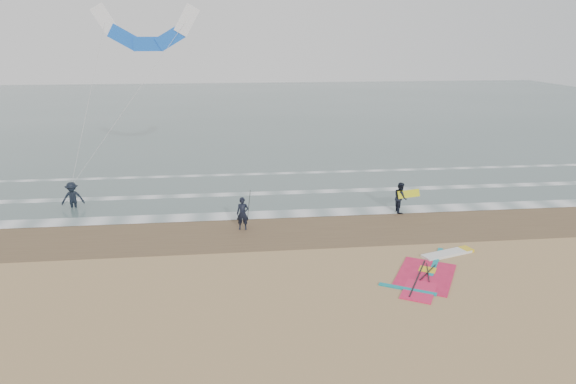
{
  "coord_description": "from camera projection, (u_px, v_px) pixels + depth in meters",
  "views": [
    {
      "loc": [
        -3.64,
        -16.99,
        8.93
      ],
      "look_at": [
        -1.14,
        5.0,
        2.2
      ],
      "focal_mm": 32.0,
      "sensor_mm": 36.0,
      "label": 1
    }
  ],
  "objects": [
    {
      "name": "surf_kite",
      "position": [
        147.0,
        32.0,
        29.13
      ],
      "size": [
        7.1,
        3.82,
        9.53
      ],
      "color": "white",
      "rests_on": "ground"
    },
    {
      "name": "windsurf_rig",
      "position": [
        433.0,
        269.0,
        20.42
      ],
      "size": [
        4.98,
        4.72,
        0.12
      ],
      "color": "white",
      "rests_on": "ground"
    },
    {
      "name": "person_walking",
      "position": [
        400.0,
        197.0,
        26.94
      ],
      "size": [
        0.64,
        0.81,
        1.63
      ],
      "primitive_type": "imported",
      "rotation": [
        0.0,
        0.0,
        1.54
      ],
      "color": "black",
      "rests_on": "ground"
    },
    {
      "name": "person_standing",
      "position": [
        243.0,
        214.0,
        24.51
      ],
      "size": [
        0.64,
        0.47,
        1.61
      ],
      "primitive_type": "imported",
      "rotation": [
        0.0,
        0.0,
        -0.16
      ],
      "color": "black",
      "rests_on": "ground"
    },
    {
      "name": "wet_sand_band",
      "position": [
        309.0,
        229.0,
        24.84
      ],
      "size": [
        120.0,
        5.0,
        0.01
      ],
      "primitive_type": "cube",
      "color": "brown",
      "rests_on": "ground"
    },
    {
      "name": "foam_waterline",
      "position": [
        297.0,
        200.0,
        29.06
      ],
      "size": [
        120.0,
        9.15,
        0.02
      ],
      "color": "white",
      "rests_on": "ground"
    },
    {
      "name": "person_wading",
      "position": [
        72.0,
        192.0,
        27.56
      ],
      "size": [
        1.27,
        0.87,
        1.81
      ],
      "primitive_type": "imported",
      "rotation": [
        0.0,
        0.0,
        0.18
      ],
      "color": "black",
      "rests_on": "ground"
    },
    {
      "name": "held_pole",
      "position": [
        249.0,
        206.0,
        24.43
      ],
      "size": [
        0.17,
        0.86,
        1.82
      ],
      "color": "black",
      "rests_on": "ground"
    },
    {
      "name": "ground",
      "position": [
        333.0,
        286.0,
        19.14
      ],
      "size": [
        120.0,
        120.0,
        0.0
      ],
      "primitive_type": "plane",
      "color": "tan",
      "rests_on": "ground"
    },
    {
      "name": "carried_kiteboard",
      "position": [
        409.0,
        194.0,
        26.83
      ],
      "size": [
        1.3,
        0.51,
        0.39
      ],
      "color": "yellow",
      "rests_on": "ground"
    },
    {
      "name": "sea_water",
      "position": [
        259.0,
        110.0,
        64.77
      ],
      "size": [
        120.0,
        80.0,
        0.02
      ],
      "primitive_type": "cube",
      "color": "#47605E",
      "rests_on": "ground"
    }
  ]
}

